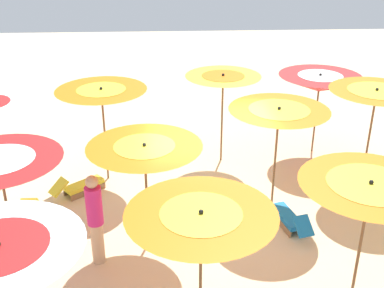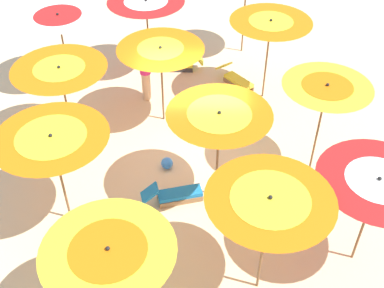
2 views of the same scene
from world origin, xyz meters
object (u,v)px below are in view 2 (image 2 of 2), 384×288
at_px(beach_umbrella_11, 109,257).
at_px(beach_umbrella_7, 219,120).
at_px(lounger_0, 236,79).
at_px(beach_umbrella_5, 60,74).
at_px(beach_umbrella_8, 52,143).
at_px(beach_umbrella_2, 59,21).
at_px(beachgoer_0, 145,69).
at_px(lounger_2, 175,194).
at_px(beach_umbrella_3, 270,27).
at_px(beach_umbrella_9, 376,188).
at_px(beach_umbrella_6, 326,92).
at_px(lounger_1, 180,63).
at_px(beach_umbrella_10, 269,205).
at_px(beach_umbrella_1, 146,7).
at_px(beach_ball, 167,163).
at_px(beach_umbrella_4, 161,54).

bearing_deg(beach_umbrella_11, beach_umbrella_7, -29.40).
bearing_deg(lounger_0, beach_umbrella_5, -99.31).
bearing_deg(beach_umbrella_8, beach_umbrella_2, 11.39).
bearing_deg(beachgoer_0, lounger_2, 118.51).
distance_m(beach_umbrella_3, beach_umbrella_7, 4.12).
distance_m(beach_umbrella_5, beach_umbrella_9, 7.23).
relative_size(beach_umbrella_6, lounger_1, 1.82).
xyz_separation_m(beach_umbrella_3, beach_umbrella_10, (-6.22, 0.70, 0.10)).
bearing_deg(beach_umbrella_5, beach_umbrella_10, -134.41).
bearing_deg(beach_umbrella_5, beach_umbrella_3, -68.51).
relative_size(beach_umbrella_1, lounger_1, 1.73).
bearing_deg(beach_umbrella_9, beach_umbrella_2, 48.08).
distance_m(beach_umbrella_11, beachgoer_0, 6.89).
bearing_deg(lounger_2, lounger_0, 56.58).
height_order(beach_umbrella_2, beach_umbrella_3, beach_umbrella_3).
bearing_deg(beach_umbrella_2, beach_umbrella_6, -118.93).
bearing_deg(lounger_1, beach_umbrella_6, 127.69).
distance_m(beach_umbrella_6, beach_umbrella_8, 5.69).
height_order(beach_umbrella_2, beach_umbrella_10, beach_umbrella_10).
distance_m(beach_umbrella_3, lounger_2, 5.07).
bearing_deg(beach_umbrella_10, beach_umbrella_2, 35.69).
bearing_deg(beach_umbrella_6, beach_umbrella_5, 80.78).
relative_size(beachgoer_0, beach_ball, 6.46).
height_order(beach_umbrella_5, lounger_2, beach_umbrella_5).
height_order(beach_umbrella_8, beach_umbrella_11, beach_umbrella_8).
height_order(beach_umbrella_6, lounger_2, beach_umbrella_6).
distance_m(beach_umbrella_2, beach_umbrella_4, 3.37).
distance_m(beach_umbrella_7, beachgoer_0, 4.29).
relative_size(beach_umbrella_3, beach_umbrella_8, 1.01).
bearing_deg(lounger_1, beach_umbrella_7, 101.15).
distance_m(beach_umbrella_8, beach_umbrella_10, 4.22).
relative_size(beach_umbrella_6, beach_ball, 8.46).
bearing_deg(lounger_2, beachgoer_0, 89.62).
distance_m(beach_umbrella_3, beachgoer_0, 3.50).
relative_size(beach_umbrella_11, beachgoer_0, 1.18).
distance_m(beach_umbrella_6, beach_umbrella_11, 5.75).
bearing_deg(lounger_0, beach_umbrella_4, -90.70).
xyz_separation_m(beach_umbrella_3, lounger_0, (0.57, 0.73, -1.98)).
height_order(beach_umbrella_5, beach_umbrella_6, beach_umbrella_6).
bearing_deg(beach_umbrella_1, lounger_2, -169.69).
bearing_deg(beach_umbrella_5, beach_ball, -112.48).
xyz_separation_m(beach_umbrella_2, beach_umbrella_7, (-4.52, -4.21, 0.18)).
bearing_deg(beach_umbrella_6, beach_umbrella_2, 61.07).
bearing_deg(beach_umbrella_8, beach_umbrella_1, -12.07).
bearing_deg(lounger_2, beach_umbrella_8, 179.28).
bearing_deg(lounger_1, lounger_0, 154.42).
relative_size(beach_umbrella_5, beach_umbrella_7, 0.93).
relative_size(beach_umbrella_1, beach_ball, 8.01).
distance_m(beach_umbrella_1, lounger_0, 3.27).
xyz_separation_m(beach_umbrella_1, lounger_2, (-5.40, -0.98, -1.85)).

